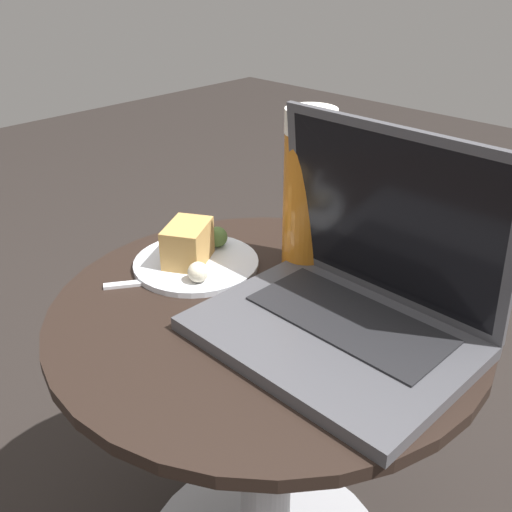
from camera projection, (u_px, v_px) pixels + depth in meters
table at (266, 411)px, 0.90m from camera, size 0.60×0.60×0.52m
laptop at (351, 296)px, 0.74m from camera, size 0.33×0.25×0.26m
beer_glass at (308, 191)px, 0.87m from camera, size 0.07×0.07×0.24m
snack_plate at (194, 253)px, 0.91m from camera, size 0.19×0.19×0.07m
fork at (169, 280)px, 0.88m from camera, size 0.10×0.14×0.00m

